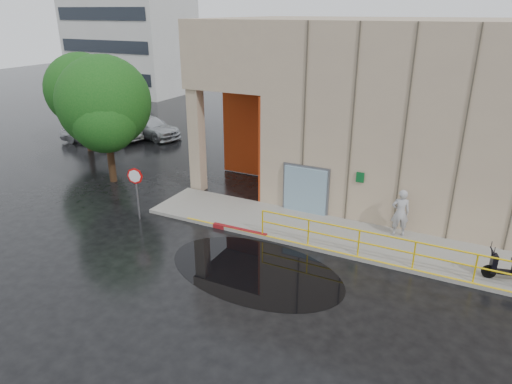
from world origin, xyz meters
TOP-DOWN VIEW (x-y plane):
  - ground at (0.00, 0.00)m, footprint 120.00×120.00m
  - sidewalk at (4.00, 4.50)m, footprint 20.00×3.00m
  - building at (5.10, 10.98)m, footprint 20.00×10.17m
  - guardrail at (4.25, 3.15)m, footprint 9.56×0.06m
  - distant_building at (-28.00, 27.98)m, footprint 12.00×8.08m
  - person at (4.28, 5.47)m, footprint 0.80×0.66m
  - scooter at (8.10, 3.78)m, footprint 1.63×0.87m
  - stop_sign at (-5.96, 2.28)m, footprint 0.69×0.20m
  - red_curb at (-1.50, 3.10)m, footprint 2.40×0.21m
  - puddle at (0.33, 0.83)m, footprint 6.94×4.75m
  - car_a at (-17.00, 10.50)m, footprint 4.22×2.57m
  - car_b at (-16.00, 11.92)m, footprint 4.67×2.77m
  - car_c at (-14.27, 13.30)m, footprint 5.20×2.65m
  - tree_near at (-10.12, 5.21)m, footprint 4.59×4.59m
  - tree_far at (-15.38, 8.88)m, footprint 4.42×4.42m

SIDE VIEW (x-z plane):
  - ground at x=0.00m, z-range 0.00..0.00m
  - puddle at x=0.33m, z-range 0.00..0.01m
  - sidewalk at x=4.00m, z-range 0.00..0.15m
  - red_curb at x=-1.50m, z-range 0.00..0.18m
  - car_a at x=-17.00m, z-range 0.00..1.34m
  - guardrail at x=4.25m, z-range 0.16..1.19m
  - car_c at x=-14.27m, z-range 0.00..1.45m
  - car_b at x=-16.00m, z-range 0.00..1.45m
  - scooter at x=8.10m, z-range 0.24..1.47m
  - person at x=4.28m, z-range 0.15..2.04m
  - stop_sign at x=-5.96m, z-range 0.55..2.87m
  - tree_far at x=-15.38m, z-range 0.64..6.70m
  - tree_near at x=-10.12m, z-range 0.74..7.18m
  - building at x=5.10m, z-range 0.21..8.21m
  - distant_building at x=-28.00m, z-range 0.00..15.00m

